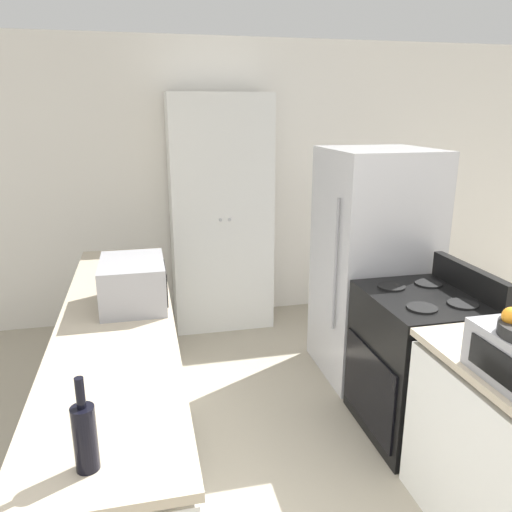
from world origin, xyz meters
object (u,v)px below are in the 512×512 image
at_px(pantry_cabinet, 221,214).
at_px(refrigerator, 373,265).
at_px(stove, 419,363).
at_px(microwave, 133,283).
at_px(wine_bottle, 85,436).

relative_size(pantry_cabinet, refrigerator, 1.23).
bearing_deg(stove, pantry_cabinet, 115.36).
height_order(stove, microwave, microwave).
relative_size(microwave, wine_bottle, 1.49).
bearing_deg(microwave, refrigerator, 17.65).
relative_size(pantry_cabinet, stove, 1.98).
bearing_deg(stove, microwave, 171.80).
bearing_deg(refrigerator, microwave, -162.35).
xyz_separation_m(pantry_cabinet, microwave, (-0.77, -1.70, -0.02)).
distance_m(refrigerator, microwave, 1.82).
relative_size(refrigerator, wine_bottle, 5.47).
height_order(stove, refrigerator, refrigerator).
bearing_deg(pantry_cabinet, microwave, -114.24).
bearing_deg(wine_bottle, stove, 31.33).
bearing_deg(stove, wine_bottle, -148.67).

